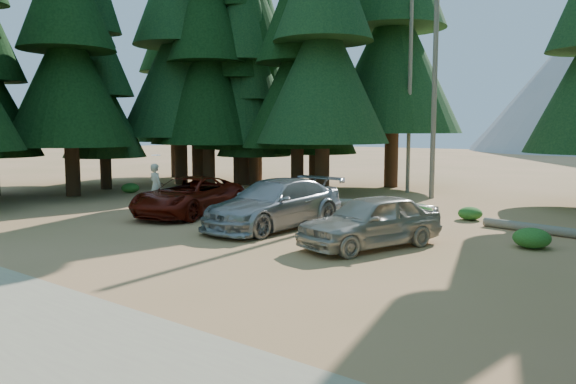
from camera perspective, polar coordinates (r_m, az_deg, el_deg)
name	(u,v)px	position (r m, az deg, el deg)	size (l,w,h in m)	color
ground	(196,245)	(16.50, -9.29, -5.30)	(160.00, 160.00, 0.00)	#A68046
forest_belt_north	(420,196)	(28.72, 13.30, -0.40)	(36.00, 7.00, 22.00)	black
forest_belt_west	(48,194)	(31.39, -23.23, -0.18)	(6.00, 22.00, 22.00)	black
snag_front	(435,72)	(27.87, 14.70, 11.73)	(0.24, 0.24, 12.00)	gray
snag_back	(410,96)	(29.99, 12.25, 9.48)	(0.20, 0.20, 10.00)	gray
red_pickup	(189,196)	(22.09, -10.04, -0.40)	(2.45, 5.31, 1.48)	#5F1108
silver_minivan_center	(275,204)	(18.90, -1.38, -1.21)	(2.29, 5.63, 1.63)	#9DA0A5
silver_minivan_right	(370,221)	(15.99, 8.36, -2.92)	(1.77, 4.41, 1.50)	#BBB4A6
frisbee_player	(156,186)	(22.54, -13.29, 0.57)	(0.70, 0.50, 2.15)	beige
log_left	(346,203)	(24.22, 5.90, -1.10)	(0.34, 0.34, 4.76)	gray
log_mid	(414,206)	(23.90, 12.68, -1.44)	(0.24, 0.24, 2.96)	gray
log_right	(555,231)	(19.49, 25.49, -3.59)	(0.30, 0.30, 4.73)	gray
shrub_far_left	(177,194)	(26.84, -11.19, -0.25)	(0.96, 0.96, 0.53)	#2A5F1C
shrub_left	(204,197)	(25.89, -8.53, -0.47)	(0.91, 0.91, 0.50)	#2A5F1C
shrub_center_left	(234,200)	(23.95, -5.47, -0.77)	(1.23, 1.23, 0.68)	#2A5F1C
shrub_center_right	(406,214)	(20.68, 11.90, -2.16)	(1.05, 1.05, 0.58)	#2A5F1C
shrub_right	(470,213)	(21.65, 18.02, -2.09)	(0.87, 0.87, 0.48)	#2A5F1C
shrub_far_right	(418,212)	(21.19, 13.06, -1.95)	(1.10, 1.10, 0.60)	#2A5F1C
shrub_edge_west	(130,188)	(30.45, -15.73, 0.40)	(0.92, 0.92, 0.51)	#2A5F1C
shrub_edge_east	(532,238)	(17.20, 23.53, -4.31)	(1.03, 1.03, 0.57)	#2A5F1C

